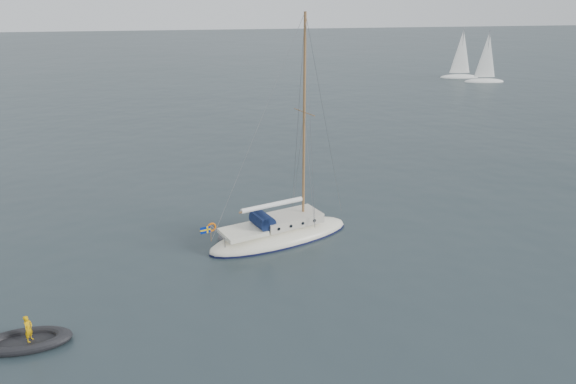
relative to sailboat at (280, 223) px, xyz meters
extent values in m
plane|color=black|center=(2.92, -1.81, -0.99)|extent=(300.00, 300.00, 0.00)
ellipsoid|color=white|center=(0.00, 0.00, -0.85)|extent=(8.73, 2.72, 1.46)
cube|color=beige|center=(0.68, 0.00, 0.15)|extent=(3.49, 1.84, 0.53)
cube|color=white|center=(-2.33, 0.00, 0.00)|extent=(2.33, 1.84, 0.24)
cylinder|color=#0D1738|center=(-1.12, 0.00, 0.42)|extent=(0.93, 1.60, 0.93)
cube|color=#0D1738|center=(-1.31, 0.00, 0.61)|extent=(0.44, 1.60, 0.39)
cylinder|color=#9C6938|center=(1.55, 0.00, 5.70)|extent=(0.15, 0.15, 11.64)
cylinder|color=#9C6938|center=(1.55, 0.00, 6.29)|extent=(0.05, 2.13, 0.05)
cylinder|color=#9C6938|center=(-0.49, 0.00, 1.19)|extent=(4.07, 0.10, 0.10)
cylinder|color=white|center=(-0.49, 0.00, 1.24)|extent=(3.79, 0.27, 0.27)
cylinder|color=gray|center=(-3.88, 0.00, 0.42)|extent=(0.04, 2.13, 0.04)
torus|color=#DC5C04|center=(-3.93, 0.58, 0.42)|extent=(0.52, 0.10, 0.52)
cylinder|color=#9C6938|center=(-4.22, 0.00, 0.32)|extent=(0.03, 0.03, 0.87)
cube|color=navy|center=(-4.51, 0.00, 0.61)|extent=(0.58, 0.02, 0.37)
cube|color=#E3AE0B|center=(-4.51, 0.00, 0.61)|extent=(0.60, 0.03, 0.09)
cube|color=#E3AE0B|center=(-4.41, 0.00, 0.61)|extent=(0.09, 0.03, 0.39)
cylinder|color=black|center=(-0.59, 0.93, 0.15)|extent=(0.17, 0.06, 0.17)
cylinder|color=black|center=(-0.59, -0.93, 0.15)|extent=(0.17, 0.06, 0.17)
cylinder|color=black|center=(0.19, 0.93, 0.15)|extent=(0.17, 0.06, 0.17)
cylinder|color=black|center=(0.19, -0.93, 0.15)|extent=(0.17, 0.06, 0.17)
cylinder|color=black|center=(0.97, 0.93, 0.15)|extent=(0.17, 0.06, 0.17)
cylinder|color=black|center=(0.97, -0.93, 0.15)|extent=(0.17, 0.06, 0.17)
cylinder|color=black|center=(1.74, 0.93, 0.15)|extent=(0.17, 0.06, 0.17)
cylinder|color=black|center=(1.74, -0.93, 0.15)|extent=(0.17, 0.06, 0.17)
cube|color=#4F4F54|center=(-2.32, -0.07, -0.88)|extent=(1.64, 0.67, 0.10)
cube|color=black|center=(-11.66, -8.40, -0.86)|extent=(2.27, 0.94, 0.11)
imported|color=#D19806|center=(-11.47, -8.40, -0.23)|extent=(0.43, 0.51, 1.17)
ellipsoid|color=white|center=(36.82, 48.38, -0.94)|extent=(5.89, 1.96, 0.98)
cylinder|color=gray|center=(36.82, 48.38, 2.94)|extent=(0.10, 0.10, 6.87)
cone|color=white|center=(36.77, 48.38, 2.94)|extent=(3.14, 3.14, 6.38)
ellipsoid|color=white|center=(34.88, 52.57, -0.94)|extent=(5.96, 1.99, 0.99)
cylinder|color=gray|center=(34.88, 52.57, 2.98)|extent=(0.10, 0.10, 6.95)
cone|color=white|center=(34.83, 52.57, 2.98)|extent=(3.18, 3.18, 6.45)
camera|label=1|loc=(-3.90, -29.07, 13.02)|focal=35.00mm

